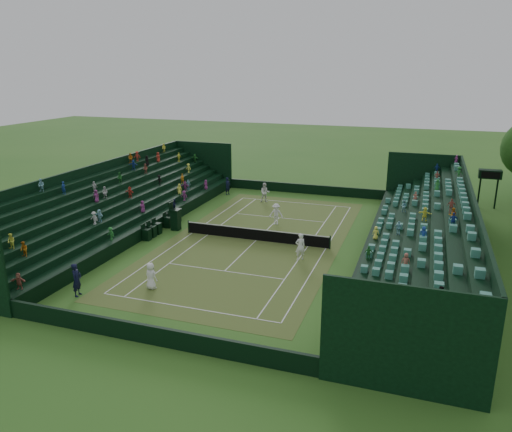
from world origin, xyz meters
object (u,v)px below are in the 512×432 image
(umpire_chair, at_px, (175,217))
(player_near_east, at_px, (300,247))
(player_near_west, at_px, (151,276))
(tennis_net, at_px, (256,234))
(player_far_east, at_px, (276,214))
(player_far_west, at_px, (265,193))

(umpire_chair, bearing_deg, player_near_east, -15.64)
(player_near_west, height_order, player_near_east, player_near_east)
(tennis_net, height_order, umpire_chair, umpire_chair)
(player_far_east, bearing_deg, tennis_net, -103.11)
(umpire_chair, height_order, player_far_east, umpire_chair)
(tennis_net, bearing_deg, player_near_east, -33.50)
(umpire_chair, bearing_deg, tennis_net, -3.16)
(player_near_west, bearing_deg, player_far_east, -89.05)
(player_near_west, xyz_separation_m, player_near_east, (7.38, 7.54, 0.14))
(player_near_east, bearing_deg, player_far_east, -95.34)
(tennis_net, xyz_separation_m, player_far_west, (-2.90, 11.17, 0.44))
(tennis_net, bearing_deg, player_far_west, 104.57)
(player_near_east, height_order, player_far_west, player_near_east)
(tennis_net, relative_size, player_far_west, 6.02)
(player_near_east, relative_size, player_far_west, 1.00)
(player_far_west, bearing_deg, player_near_west, -109.16)
(tennis_net, relative_size, player_far_east, 6.36)
(tennis_net, distance_m, player_far_east, 4.55)
(player_far_east, bearing_deg, player_near_west, -112.86)
(umpire_chair, height_order, player_near_east, umpire_chair)
(tennis_net, distance_m, player_far_west, 11.55)
(player_near_west, relative_size, player_near_east, 0.86)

